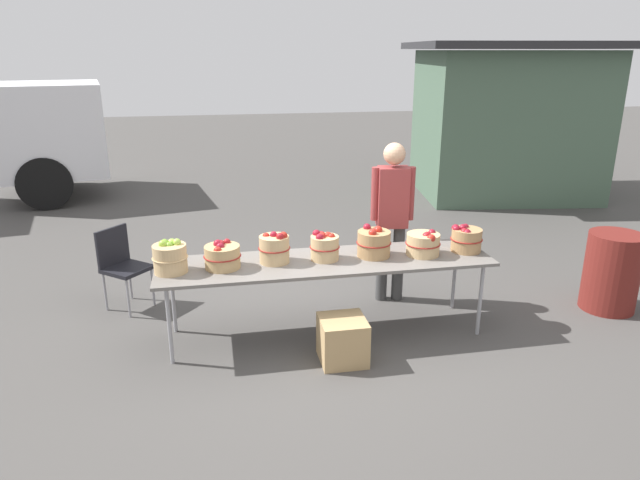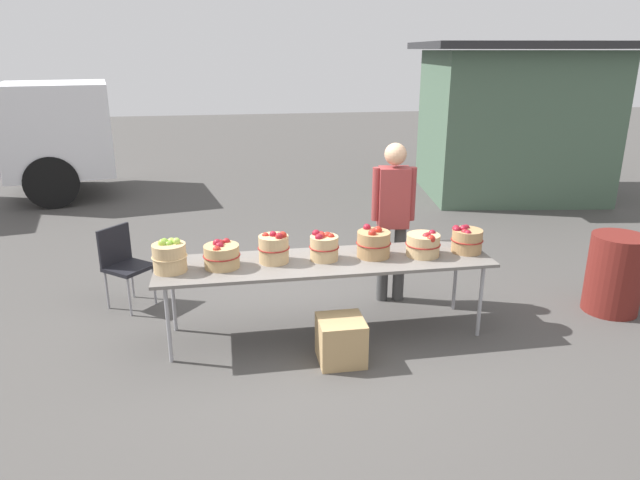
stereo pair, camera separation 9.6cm
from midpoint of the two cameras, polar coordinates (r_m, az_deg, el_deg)
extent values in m
plane|color=#474442|center=(5.60, 0.09, -9.24)|extent=(40.00, 40.00, 0.00)
cube|color=slate|center=(5.30, 0.09, -2.19)|extent=(3.10, 0.76, 0.03)
cylinder|color=#99999E|center=(5.12, -15.35, -8.28)|extent=(0.04, 0.04, 0.72)
cylinder|color=#99999E|center=(5.62, 15.24, -5.79)|extent=(0.04, 0.04, 0.72)
cylinder|color=#99999E|center=(5.66, -14.95, -5.58)|extent=(0.04, 0.04, 0.72)
cylinder|color=#99999E|center=(6.12, 12.84, -3.56)|extent=(0.04, 0.04, 0.72)
cylinder|color=tan|center=(5.16, -15.27, -1.81)|extent=(0.29, 0.29, 0.25)
torus|color=tan|center=(5.15, -15.28, -1.68)|extent=(0.31, 0.31, 0.01)
sphere|color=#9EC647|center=(5.12, -14.63, -0.23)|extent=(0.07, 0.07, 0.07)
sphere|color=#9EC647|center=(5.18, -15.10, -0.28)|extent=(0.08, 0.08, 0.08)
sphere|color=#8CB738|center=(5.12, -15.94, -0.41)|extent=(0.08, 0.08, 0.08)
sphere|color=#7AA833|center=(5.12, -15.36, -0.60)|extent=(0.08, 0.08, 0.08)
sphere|color=#7AA833|center=(5.16, -15.77, -0.31)|extent=(0.08, 0.08, 0.08)
cylinder|color=tan|center=(5.16, -10.25, -1.68)|extent=(0.31, 0.31, 0.21)
torus|color=maroon|center=(5.16, -10.26, -1.57)|extent=(0.33, 0.33, 0.01)
sphere|color=maroon|center=(5.12, -10.47, -0.69)|extent=(0.07, 0.07, 0.07)
sphere|color=maroon|center=(5.20, -10.39, -0.35)|extent=(0.06, 0.06, 0.06)
sphere|color=maroon|center=(5.17, -10.70, -0.39)|extent=(0.08, 0.08, 0.08)
sphere|color=#B22319|center=(5.04, -10.74, -1.06)|extent=(0.07, 0.07, 0.07)
sphere|color=maroon|center=(5.16, -10.40, -0.41)|extent=(0.07, 0.07, 0.07)
sphere|color=maroon|center=(5.22, -9.80, -0.21)|extent=(0.07, 0.07, 0.07)
cylinder|color=tan|center=(5.23, -5.11, -0.93)|extent=(0.27, 0.27, 0.25)
torus|color=maroon|center=(5.22, -5.12, -0.80)|extent=(0.29, 0.29, 0.01)
sphere|color=maroon|center=(5.19, -5.19, 0.52)|extent=(0.07, 0.07, 0.07)
sphere|color=maroon|center=(5.12, -4.56, 0.34)|extent=(0.07, 0.07, 0.07)
sphere|color=#B22319|center=(5.16, -4.22, 0.42)|extent=(0.08, 0.08, 0.08)
sphere|color=#B22319|center=(5.21, -5.95, 0.38)|extent=(0.07, 0.07, 0.07)
cylinder|color=tan|center=(5.28, -0.05, -0.80)|extent=(0.26, 0.26, 0.23)
torus|color=maroon|center=(5.28, -0.05, -0.69)|extent=(0.28, 0.28, 0.01)
sphere|color=#B22319|center=(5.28, 0.28, 0.41)|extent=(0.08, 0.08, 0.08)
sphere|color=maroon|center=(5.30, -0.37, 0.50)|extent=(0.07, 0.07, 0.07)
sphere|color=maroon|center=(5.29, -0.88, 0.64)|extent=(0.08, 0.08, 0.08)
sphere|color=#B22319|center=(5.23, -0.33, 0.36)|extent=(0.08, 0.08, 0.08)
sphere|color=maroon|center=(5.22, -0.39, 0.30)|extent=(0.07, 0.07, 0.07)
sphere|color=maroon|center=(5.19, -0.57, 0.24)|extent=(0.07, 0.07, 0.07)
sphere|color=#B22319|center=(5.24, 0.64, 0.34)|extent=(0.07, 0.07, 0.07)
cylinder|color=#A87F51|center=(5.38, 4.89, -0.38)|extent=(0.31, 0.31, 0.24)
torus|color=maroon|center=(5.38, 4.89, -0.26)|extent=(0.33, 0.33, 0.01)
sphere|color=#B22319|center=(5.37, 5.07, 0.88)|extent=(0.08, 0.08, 0.08)
sphere|color=maroon|center=(5.43, 4.22, 1.28)|extent=(0.07, 0.07, 0.07)
sphere|color=#B22319|center=(5.36, 5.33, 0.99)|extent=(0.08, 0.08, 0.08)
sphere|color=#B22319|center=(5.27, 4.76, 0.70)|extent=(0.08, 0.08, 0.08)
cylinder|color=tan|center=(5.49, 9.75, -0.43)|extent=(0.31, 0.31, 0.21)
torus|color=maroon|center=(5.48, 9.76, -0.33)|extent=(0.33, 0.33, 0.01)
sphere|color=#B22319|center=(5.36, 10.56, 0.15)|extent=(0.08, 0.08, 0.08)
sphere|color=maroon|center=(5.44, 10.19, 0.45)|extent=(0.07, 0.07, 0.07)
sphere|color=maroon|center=(5.43, 10.08, 0.39)|extent=(0.08, 0.08, 0.08)
sphere|color=maroon|center=(5.52, 10.63, 0.71)|extent=(0.07, 0.07, 0.07)
cylinder|color=#A87F51|center=(5.67, 13.94, 0.00)|extent=(0.29, 0.29, 0.22)
torus|color=maroon|center=(5.67, 13.95, 0.11)|extent=(0.31, 0.31, 0.01)
sphere|color=maroon|center=(5.66, 12.92, 1.15)|extent=(0.08, 0.08, 0.08)
sphere|color=maroon|center=(5.63, 13.62, 1.17)|extent=(0.07, 0.07, 0.07)
sphere|color=maroon|center=(5.70, 13.86, 1.25)|extent=(0.07, 0.07, 0.07)
sphere|color=maroon|center=(5.56, 14.03, 0.69)|extent=(0.07, 0.07, 0.07)
sphere|color=maroon|center=(5.57, 13.75, 0.81)|extent=(0.07, 0.07, 0.07)
sphere|color=maroon|center=(5.61, 12.98, 1.06)|extent=(0.07, 0.07, 0.07)
cylinder|color=#3F3F3F|center=(6.21, 7.36, -2.28)|extent=(0.12, 0.12, 0.84)
cylinder|color=#3F3F3F|center=(6.19, 5.77, -2.31)|extent=(0.12, 0.12, 0.84)
cube|color=maroon|center=(5.98, 6.82, 4.29)|extent=(0.34, 0.27, 0.63)
sphere|color=tan|center=(5.89, 6.99, 8.54)|extent=(0.23, 0.23, 0.23)
cylinder|color=maroon|center=(6.01, 8.57, 4.61)|extent=(0.09, 0.09, 0.56)
cylinder|color=maroon|center=(5.95, 5.08, 4.61)|extent=(0.09, 0.09, 0.56)
cube|color=silver|center=(11.65, -25.51, 10.03)|extent=(2.16, 2.40, 1.60)
cube|color=black|center=(11.59, -21.48, 12.11)|extent=(0.37, 1.74, 0.80)
cylinder|color=black|center=(12.71, -25.53, 6.92)|extent=(0.94, 0.44, 0.90)
cylinder|color=black|center=(10.85, -26.02, 5.14)|extent=(0.94, 0.44, 0.90)
cube|color=#47604C|center=(11.28, 17.82, 10.97)|extent=(3.31, 2.80, 2.60)
cube|color=#262628|center=(11.20, 18.54, 17.96)|extent=(3.88, 3.37, 0.12)
cube|color=white|center=(10.32, 21.94, 11.02)|extent=(1.39, 0.24, 0.90)
cube|color=black|center=(6.29, -19.15, -2.75)|extent=(0.56, 0.56, 0.04)
cube|color=black|center=(6.35, -20.44, -0.59)|extent=(0.28, 0.32, 0.40)
cylinder|color=gray|center=(6.15, -19.04, -5.54)|extent=(0.02, 0.02, 0.42)
cylinder|color=gray|center=(6.35, -16.77, -4.51)|extent=(0.02, 0.02, 0.42)
cylinder|color=gray|center=(6.39, -21.08, -4.85)|extent=(0.02, 0.02, 0.42)
cylinder|color=gray|center=(6.59, -18.83, -3.88)|extent=(0.02, 0.02, 0.42)
cylinder|color=maroon|center=(6.65, 26.75, -2.85)|extent=(0.55, 0.55, 0.83)
cube|color=tan|center=(5.06, 1.72, -9.96)|extent=(0.40, 0.40, 0.40)
camera|label=1|loc=(0.05, -90.50, -0.17)|focal=32.02mm
camera|label=2|loc=(0.05, 89.50, 0.17)|focal=32.02mm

